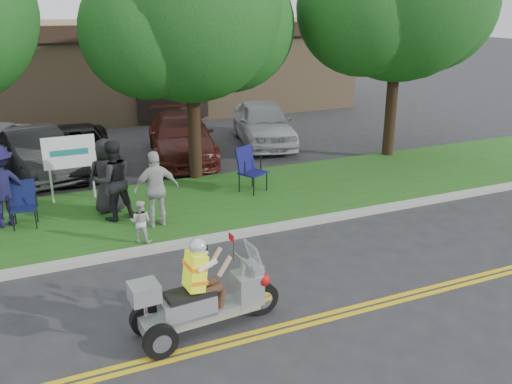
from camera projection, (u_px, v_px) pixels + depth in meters
name	position (u px, v px, depth m)	size (l,w,h in m)	color
ground	(299.00, 305.00, 9.11)	(120.00, 120.00, 0.00)	#28282B
centerline_near	(316.00, 323.00, 8.61)	(60.00, 0.10, 0.01)	gold
centerline_far	(311.00, 318.00, 8.75)	(60.00, 0.10, 0.01)	gold
curb	(233.00, 235.00, 11.73)	(60.00, 0.25, 0.12)	#A8A89E
grass_verge	(202.00, 203.00, 13.58)	(60.00, 4.00, 0.10)	#214E15
commercial_building	(149.00, 65.00, 25.59)	(18.00, 8.20, 4.00)	#9E7F5B
tree_mid	(192.00, 18.00, 14.09)	(5.88, 4.80, 7.05)	#332114
business_sign	(70.00, 156.00, 13.29)	(1.25, 0.06, 1.75)	silver
trike_scooter	(202.00, 299.00, 8.24)	(2.42, 0.83, 1.58)	black
lawn_chair_a	(24.00, 201.00, 11.98)	(0.58, 0.60, 1.01)	black
lawn_chair_b	(249.00, 166.00, 14.16)	(0.84, 0.85, 1.17)	black
spectator_adult_mid	(113.00, 180.00, 12.20)	(0.90, 0.70, 1.85)	black
spectator_adult_right	(156.00, 189.00, 11.85)	(1.00, 0.42, 1.71)	#B7B8B1
spectator_chair_a	(0.00, 186.00, 11.82)	(1.19, 0.69, 1.85)	#151437
spectator_chair_b	(107.00, 176.00, 12.61)	(0.87, 0.57, 1.78)	black
child_right	(141.00, 221.00, 11.14)	(0.44, 0.34, 0.91)	beige
parked_car_left	(36.00, 153.00, 15.69)	(1.47, 4.20, 1.39)	#2B2B2D
parked_car_mid	(78.00, 149.00, 16.34)	(2.10, 4.55, 1.26)	black
parked_car_right	(181.00, 137.00, 17.50)	(1.98, 4.87, 1.41)	#42140F
parked_car_far_right	(263.00, 123.00, 19.23)	(1.80, 4.47, 1.52)	#B5B8BD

